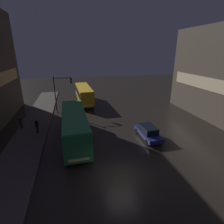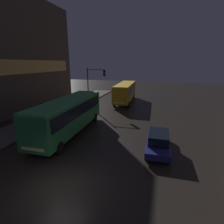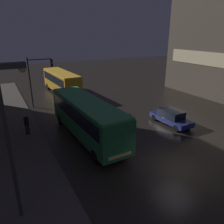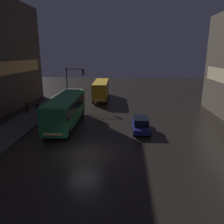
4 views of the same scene
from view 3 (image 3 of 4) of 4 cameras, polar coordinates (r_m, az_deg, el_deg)
ground_plane at (r=16.04m, az=16.68°, el=-14.10°), size 120.00×120.00×0.00m
sidewalk_left at (r=20.94m, az=-23.21°, el=-6.25°), size 4.00×48.00×0.15m
bus_near at (r=18.86m, az=-6.64°, el=-0.80°), size 2.95×10.94×3.42m
bus_far at (r=33.84m, az=-13.11°, el=8.05°), size 2.95×10.38×3.29m
car_taxi at (r=22.76m, az=15.13°, el=-1.26°), size 1.92×4.58×1.52m
pedestrian_mid at (r=20.79m, az=-21.45°, el=-2.59°), size 0.56×0.56×1.84m
traffic_light_main at (r=28.19m, az=-18.78°, el=9.45°), size 2.98×0.35×6.07m
street_lamp_sidewalk at (r=10.39m, az=-24.89°, el=-2.39°), size 1.25×0.36×7.53m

